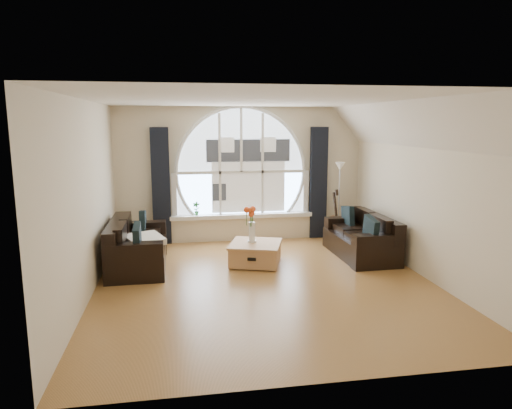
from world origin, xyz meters
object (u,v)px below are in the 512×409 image
at_px(guitar, 334,214).
at_px(vase_flowers, 252,220).
at_px(floor_lamp, 339,201).
at_px(potted_plant, 196,209).
at_px(sofa_right, 361,235).
at_px(sofa_left, 138,244).
at_px(coffee_chest, 256,252).

bearing_deg(guitar, vase_flowers, -166.22).
height_order(floor_lamp, potted_plant, floor_lamp).
bearing_deg(sofa_right, sofa_left, 178.45).
bearing_deg(floor_lamp, coffee_chest, -145.06).
relative_size(vase_flowers, potted_plant, 2.55).
bearing_deg(guitar, coffee_chest, -164.10).
bearing_deg(potted_plant, sofa_right, -27.79).
bearing_deg(coffee_chest, sofa_right, 22.18).
distance_m(vase_flowers, floor_lamp, 2.39).
bearing_deg(vase_flowers, potted_plant, 118.93).
relative_size(sofa_right, floor_lamp, 1.05).
bearing_deg(coffee_chest, sofa_left, -166.47).
distance_m(sofa_right, guitar, 1.24).
distance_m(sofa_left, potted_plant, 1.85).
bearing_deg(sofa_left, potted_plant, 55.11).
xyz_separation_m(sofa_right, coffee_chest, (-1.94, -0.14, -0.20)).
bearing_deg(sofa_right, coffee_chest, -177.21).
bearing_deg(coffee_chest, floor_lamp, 52.91).
height_order(coffee_chest, vase_flowers, vase_flowers).
height_order(sofa_left, vase_flowers, vase_flowers).
height_order(sofa_right, vase_flowers, vase_flowers).
bearing_deg(guitar, floor_lamp, -23.36).
distance_m(coffee_chest, guitar, 2.34).
bearing_deg(vase_flowers, floor_lamp, 32.89).
bearing_deg(potted_plant, vase_flowers, -61.07).
bearing_deg(floor_lamp, vase_flowers, -147.11).
height_order(coffee_chest, guitar, guitar).
relative_size(vase_flowers, guitar, 0.66).
relative_size(sofa_left, coffee_chest, 2.12).
bearing_deg(guitar, potted_plant, 153.70).
xyz_separation_m(vase_flowers, guitar, (1.91, 1.30, -0.23)).
bearing_deg(floor_lamp, sofa_left, -162.79).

